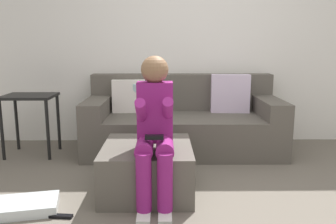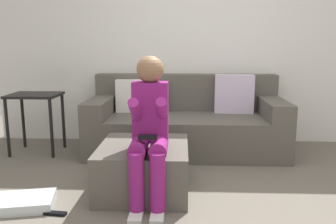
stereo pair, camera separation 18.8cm
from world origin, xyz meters
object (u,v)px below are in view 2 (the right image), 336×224
remote_by_storage_bin (55,213)px  person_seated (149,126)px  ottoman (144,168)px  couch_sectional (186,122)px  storage_bin (23,202)px  side_table (35,104)px

remote_by_storage_bin → person_seated: bearing=27.5°
ottoman → person_seated: (0.07, -0.22, 0.42)m
couch_sectional → ottoman: (-0.37, -1.22, -0.13)m
couch_sectional → remote_by_storage_bin: size_ratio=13.08×
storage_bin → side_table: size_ratio=0.67×
ottoman → side_table: 1.77m
person_seated → storage_bin: person_seated is taller
person_seated → couch_sectional: bearing=78.3°
ottoman → person_seated: person_seated is taller
ottoman → storage_bin: bearing=-157.8°
couch_sectional → person_seated: (-0.30, -1.44, 0.29)m
person_seated → side_table: bearing=138.8°
remote_by_storage_bin → storage_bin: bearing=165.4°
couch_sectional → remote_by_storage_bin: bearing=-120.0°
person_seated → side_table: (-1.45, 1.27, -0.05)m
storage_bin → remote_by_storage_bin: storage_bin is taller
remote_by_storage_bin → ottoman: bearing=44.3°
side_table → remote_by_storage_bin: (0.76, -1.53, -0.56)m
storage_bin → couch_sectional: bearing=51.2°
ottoman → storage_bin: ottoman is taller
side_table → remote_by_storage_bin: side_table is taller
person_seated → storage_bin: bearing=-171.0°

